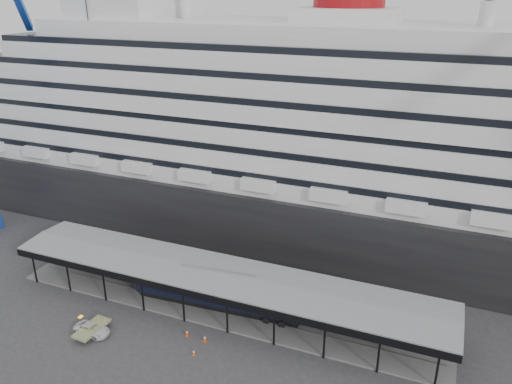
{
  "coord_description": "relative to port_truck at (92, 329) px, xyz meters",
  "views": [
    {
      "loc": [
        23.93,
        -42.17,
        37.51
      ],
      "look_at": [
        3.63,
        8.0,
        15.24
      ],
      "focal_mm": 35.0,
      "sensor_mm": 36.0,
      "label": 1
    }
  ],
  "objects": [
    {
      "name": "cruise_ship",
      "position": [
        11.71,
        37.24,
        17.74
      ],
      "size": [
        130.0,
        30.0,
        43.9
      ],
      "color": "black",
      "rests_on": "ground"
    },
    {
      "name": "platform_canopy",
      "position": [
        11.66,
        10.24,
        1.75
      ],
      "size": [
        56.0,
        9.18,
        5.3
      ],
      "color": "slate",
      "rests_on": "ground"
    },
    {
      "name": "port_truck",
      "position": [
        0.0,
        0.0,
        0.0
      ],
      "size": [
        4.5,
        2.27,
        1.22
      ],
      "primitive_type": "imported",
      "rotation": [
        0.0,
        0.0,
        1.51
      ],
      "color": "silver",
      "rests_on": "ground"
    },
    {
      "name": "traffic_cone_mid",
      "position": [
        12.76,
        1.21,
        -0.26
      ],
      "size": [
        0.48,
        0.48,
        0.71
      ],
      "rotation": [
        0.0,
        0.0,
        -0.44
      ],
      "color": "#E34E0C",
      "rests_on": "ground"
    },
    {
      "name": "pullman_carriage",
      "position": [
        11.45,
        10.24,
        2.02
      ],
      "size": [
        22.16,
        4.11,
        21.63
      ],
      "rotation": [
        0.0,
        0.0,
        0.06
      ],
      "color": "black",
      "rests_on": "ground"
    },
    {
      "name": "traffic_cone_left",
      "position": [
        10.45,
        3.83,
        -0.22
      ],
      "size": [
        0.42,
        0.42,
        0.79
      ],
      "rotation": [
        0.0,
        0.0,
        0.05
      ],
      "color": "#E1400C",
      "rests_on": "ground"
    },
    {
      "name": "traffic_cone_right",
      "position": [
        12.83,
        3.71,
        -0.2
      ],
      "size": [
        0.56,
        0.56,
        0.83
      ],
      "rotation": [
        0.0,
        0.0,
        -0.4
      ],
      "color": "#E8430C",
      "rests_on": "ground"
    },
    {
      "name": "ground",
      "position": [
        11.66,
        5.24,
        -0.61
      ],
      "size": [
        200.0,
        200.0,
        0.0
      ],
      "primitive_type": "plane",
      "color": "#323234",
      "rests_on": "ground"
    }
  ]
}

